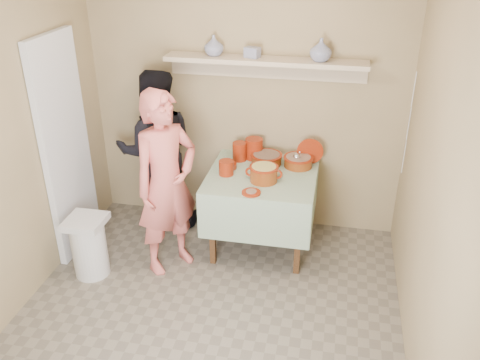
% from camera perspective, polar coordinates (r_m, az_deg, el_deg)
% --- Properties ---
extents(ground, '(3.50, 3.50, 0.00)m').
position_cam_1_polar(ground, '(4.04, -4.38, -16.81)').
color(ground, '#6A6153').
rests_on(ground, ground).
extents(tile_panel, '(0.06, 0.70, 2.00)m').
position_cam_1_polar(tile_panel, '(4.75, -18.94, 3.35)').
color(tile_panel, silver).
rests_on(tile_panel, ground).
extents(plate_stack_a, '(0.13, 0.13, 0.18)m').
position_cam_1_polar(plate_stack_a, '(4.81, -0.06, 3.22)').
color(plate_stack_a, maroon).
rests_on(plate_stack_a, serving_table).
extents(plate_stack_b, '(0.17, 0.17, 0.20)m').
position_cam_1_polar(plate_stack_b, '(4.85, 1.58, 3.55)').
color(plate_stack_b, maroon).
rests_on(plate_stack_b, serving_table).
extents(bowl_stack, '(0.13, 0.13, 0.13)m').
position_cam_1_polar(bowl_stack, '(4.54, -1.56, 1.39)').
color(bowl_stack, maroon).
rests_on(bowl_stack, serving_table).
extents(empty_bowl, '(0.16, 0.16, 0.05)m').
position_cam_1_polar(empty_bowl, '(4.68, -1.34, 1.62)').
color(empty_bowl, maroon).
rests_on(empty_bowl, serving_table).
extents(propped_lid, '(0.25, 0.06, 0.25)m').
position_cam_1_polar(propped_lid, '(4.78, 7.87, 3.21)').
color(propped_lid, maroon).
rests_on(propped_lid, serving_table).
extents(vase_right, '(0.22, 0.22, 0.20)m').
position_cam_1_polar(vase_right, '(4.51, 9.06, 14.23)').
color(vase_right, navy).
rests_on(vase_right, wall_shelf).
extents(vase_left, '(0.20, 0.20, 0.18)m').
position_cam_1_polar(vase_left, '(4.66, -2.96, 14.85)').
color(vase_left, navy).
rests_on(vase_left, wall_shelf).
extents(ceramic_box, '(0.15, 0.13, 0.09)m').
position_cam_1_polar(ceramic_box, '(4.60, 1.39, 14.13)').
color(ceramic_box, navy).
rests_on(ceramic_box, wall_shelf).
extents(person_cook, '(0.68, 0.71, 1.64)m').
position_cam_1_polar(person_cook, '(4.32, -8.23, -0.43)').
color(person_cook, '#CA5D57').
rests_on(person_cook, ground).
extents(person_helper, '(0.93, 0.82, 1.60)m').
position_cam_1_polar(person_helper, '(5.01, -9.33, 3.25)').
color(person_helper, black).
rests_on(person_helper, ground).
extents(room_shell, '(3.04, 3.54, 2.62)m').
position_cam_1_polar(room_shell, '(3.15, -5.40, 4.89)').
color(room_shell, '#99855E').
rests_on(room_shell, ground).
extents(serving_table, '(0.97, 0.97, 0.76)m').
position_cam_1_polar(serving_table, '(4.64, 2.50, -0.59)').
color(serving_table, '#4C2D16').
rests_on(serving_table, ground).
extents(cazuela_meat_a, '(0.30, 0.30, 0.10)m').
position_cam_1_polar(cazuela_meat_a, '(4.75, 2.99, 2.49)').
color(cazuela_meat_a, '#61240A').
rests_on(cazuela_meat_a, serving_table).
extents(cazuela_meat_b, '(0.28, 0.28, 0.10)m').
position_cam_1_polar(cazuela_meat_b, '(4.72, 6.56, 2.17)').
color(cazuela_meat_b, '#61240A').
rests_on(cazuela_meat_b, serving_table).
extents(ladle, '(0.08, 0.26, 0.19)m').
position_cam_1_polar(ladle, '(4.68, 6.41, 2.62)').
color(ladle, silver).
rests_on(ladle, cazuela_meat_b).
extents(cazuela_rice, '(0.33, 0.25, 0.14)m').
position_cam_1_polar(cazuela_rice, '(4.42, 2.69, 0.87)').
color(cazuela_rice, '#61240A').
rests_on(cazuela_rice, serving_table).
extents(front_plate, '(0.16, 0.16, 0.03)m').
position_cam_1_polar(front_plate, '(4.24, 1.27, -1.40)').
color(front_plate, maroon).
rests_on(front_plate, serving_table).
extents(wall_shelf, '(1.80, 0.25, 0.21)m').
position_cam_1_polar(wall_shelf, '(4.62, 2.89, 13.01)').
color(wall_shelf, '#BFAA8E').
rests_on(wall_shelf, room_shell).
extents(trash_bin, '(0.32, 0.32, 0.56)m').
position_cam_1_polar(trash_bin, '(4.62, -16.58, -7.12)').
color(trash_bin, silver).
rests_on(trash_bin, ground).
extents(electrical_cord, '(0.01, 0.05, 0.90)m').
position_cam_1_polar(electrical_cord, '(4.58, 18.41, 5.94)').
color(electrical_cord, silver).
rests_on(electrical_cord, wall_shelf).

